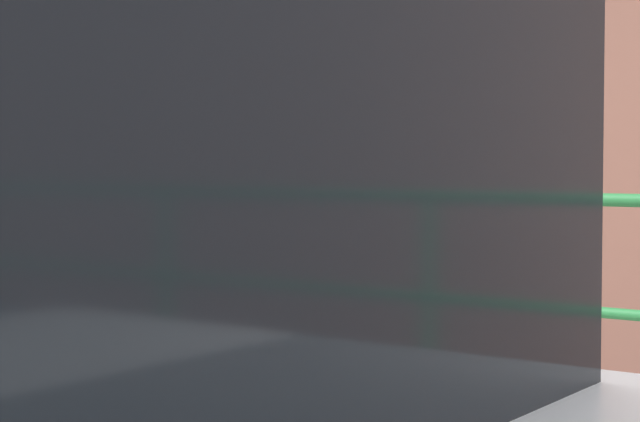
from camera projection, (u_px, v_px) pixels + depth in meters
parking_meter at (460, 246)px, 2.74m from camera, size 0.16×0.17×1.54m
pedestrian_at_meter at (290, 270)px, 3.04m from camera, size 0.64×0.56×1.73m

